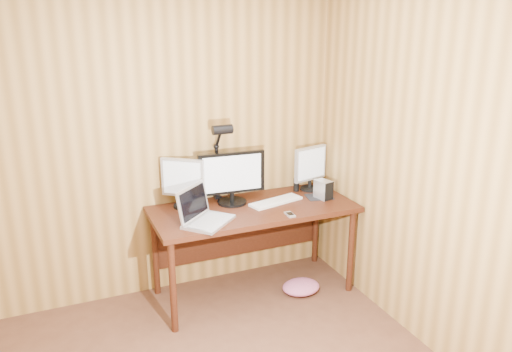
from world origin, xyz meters
TOP-DOWN VIEW (x-y plane):
  - room_shell at (0.00, 0.00)m, footprint 4.00×4.00m
  - desk at (0.93, 1.70)m, footprint 1.60×0.70m
  - monitor_center at (0.80, 1.78)m, footprint 0.54×0.24m
  - monitor_left at (0.42, 1.84)m, footprint 0.29×0.23m
  - monitor_right at (1.54, 1.83)m, footprint 0.33×0.16m
  - laptop at (0.47, 1.49)m, footprint 0.46×0.46m
  - keyboard at (1.13, 1.65)m, footprint 0.47×0.24m
  - mousepad at (1.52, 1.63)m, footprint 0.24×0.21m
  - mouse at (1.52, 1.63)m, footprint 0.11×0.14m
  - hard_drive at (1.54, 1.59)m, footprint 0.13×0.16m
  - phone at (1.11, 1.36)m, footprint 0.06×0.11m
  - speaker at (1.42, 1.85)m, footprint 0.05×0.05m
  - desk_lamp at (0.74, 1.85)m, footprint 0.16×0.23m
  - fabric_pile at (1.28, 1.46)m, footprint 0.36×0.32m

SIDE VIEW (x-z plane):
  - fabric_pile at x=1.28m, z-range 0.00..0.10m
  - desk at x=0.93m, z-range 0.25..1.00m
  - mousepad at x=1.52m, z-range 0.75..0.75m
  - phone at x=1.11m, z-range 0.75..0.76m
  - keyboard at x=1.13m, z-range 0.75..0.77m
  - mouse at x=1.52m, z-range 0.75..0.80m
  - speaker at x=1.42m, z-range 0.75..0.86m
  - laptop at x=0.47m, z-range 0.68..0.95m
  - hard_drive at x=1.54m, z-range 0.75..0.90m
  - monitor_right at x=1.54m, z-range 0.76..1.15m
  - monitor_left at x=0.42m, z-range 0.76..1.16m
  - monitor_center at x=0.80m, z-range 0.76..1.18m
  - desk_lamp at x=0.74m, z-range 0.83..1.52m
  - room_shell at x=0.00m, z-range -0.75..3.25m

